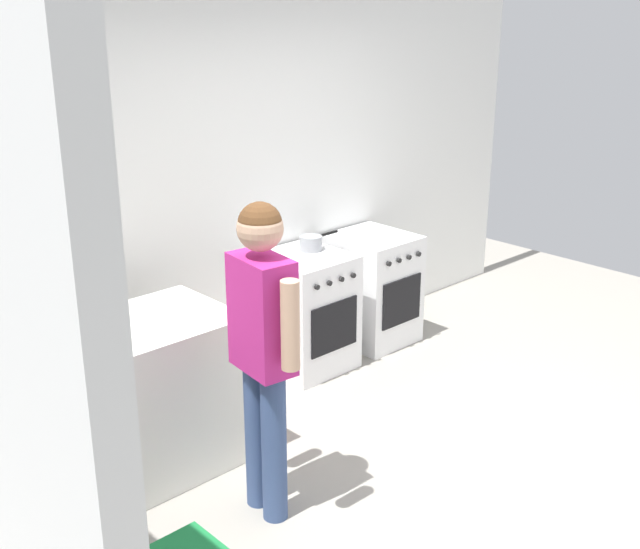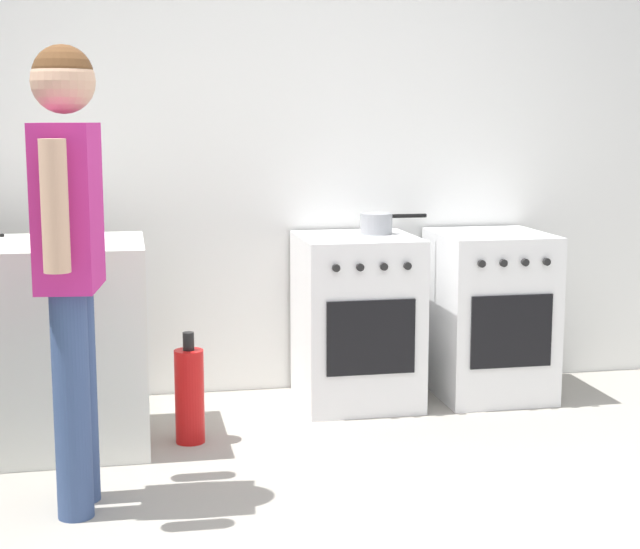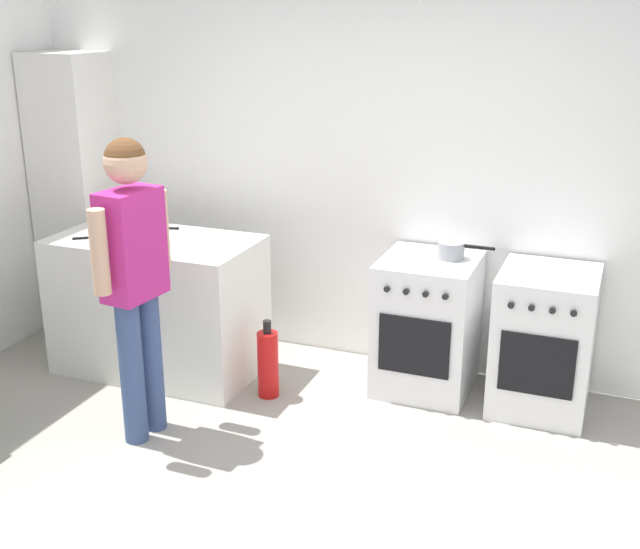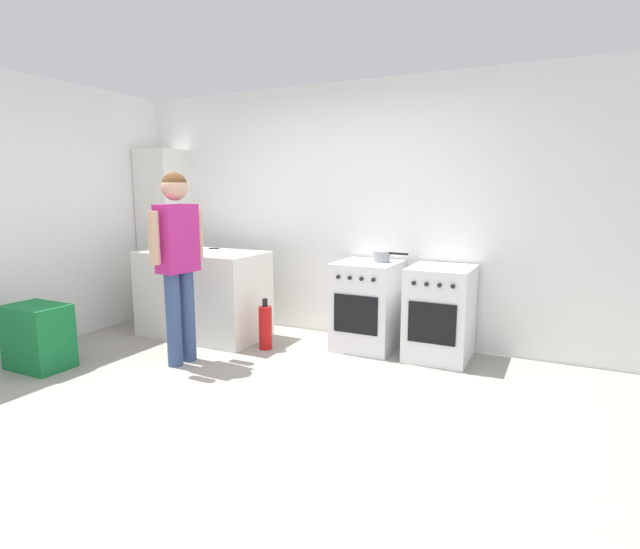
{
  "view_description": "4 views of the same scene",
  "coord_description": "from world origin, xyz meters",
  "px_view_note": "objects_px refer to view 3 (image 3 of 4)",
  "views": [
    {
      "loc": [
        -3.23,
        -2.39,
        2.59
      ],
      "look_at": [
        -0.2,
        0.84,
        1.03
      ],
      "focal_mm": 45.0,
      "sensor_mm": 36.0,
      "label": 1
    },
    {
      "loc": [
        -0.76,
        -3.13,
        1.42
      ],
      "look_at": [
        -0.02,
        0.67,
        0.81
      ],
      "focal_mm": 55.0,
      "sensor_mm": 36.0,
      "label": 2
    },
    {
      "loc": [
        1.42,
        -2.95,
        2.32
      ],
      "look_at": [
        -0.07,
        0.82,
        0.94
      ],
      "focal_mm": 45.0,
      "sensor_mm": 36.0,
      "label": 3
    },
    {
      "loc": [
        2.03,
        -2.87,
        1.52
      ],
      "look_at": [
        0.2,
        0.84,
        0.83
      ],
      "focal_mm": 28.0,
      "sensor_mm": 36.0,
      "label": 4
    }
  ],
  "objects_px": {
    "oven_left": "(427,324)",
    "knife_chef": "(116,238)",
    "knife_utility": "(121,223)",
    "knife_paring": "(87,238)",
    "knife_carving": "(156,228)",
    "oven_right": "(544,341)",
    "person": "(133,264)",
    "fire_extinguisher": "(268,363)",
    "pot": "(452,250)",
    "larder_cabinet": "(77,195)"
  },
  "relations": [
    {
      "from": "oven_left",
      "to": "knife_chef",
      "type": "height_order",
      "value": "knife_chef"
    },
    {
      "from": "knife_utility",
      "to": "knife_paring",
      "type": "xyz_separation_m",
      "value": [
        0.01,
        -0.38,
        0.0
      ]
    },
    {
      "from": "knife_carving",
      "to": "knife_paring",
      "type": "distance_m",
      "value": 0.46
    },
    {
      "from": "oven_left",
      "to": "oven_right",
      "type": "bearing_deg",
      "value": -0.0
    },
    {
      "from": "knife_chef",
      "to": "knife_utility",
      "type": "bearing_deg",
      "value": 119.28
    },
    {
      "from": "knife_utility",
      "to": "person",
      "type": "xyz_separation_m",
      "value": [
        0.78,
        -1.0,
        0.11
      ]
    },
    {
      "from": "knife_carving",
      "to": "person",
      "type": "bearing_deg",
      "value": -63.41
    },
    {
      "from": "knife_utility",
      "to": "fire_extinguisher",
      "type": "height_order",
      "value": "knife_utility"
    },
    {
      "from": "knife_carving",
      "to": "knife_chef",
      "type": "height_order",
      "value": "same"
    },
    {
      "from": "pot",
      "to": "knife_carving",
      "type": "xyz_separation_m",
      "value": [
        -1.93,
        -0.23,
        0.0
      ]
    },
    {
      "from": "oven_left",
      "to": "fire_extinguisher",
      "type": "height_order",
      "value": "oven_left"
    },
    {
      "from": "oven_left",
      "to": "knife_carving",
      "type": "height_order",
      "value": "knife_carving"
    },
    {
      "from": "pot",
      "to": "knife_paring",
      "type": "xyz_separation_m",
      "value": [
        -2.21,
        -0.59,
        0.0
      ]
    },
    {
      "from": "oven_left",
      "to": "knife_paring",
      "type": "xyz_separation_m",
      "value": [
        -2.09,
        -0.54,
        0.48
      ]
    },
    {
      "from": "oven_right",
      "to": "larder_cabinet",
      "type": "bearing_deg",
      "value": 178.26
    },
    {
      "from": "oven_left",
      "to": "knife_utility",
      "type": "distance_m",
      "value": 2.16
    },
    {
      "from": "oven_left",
      "to": "fire_extinguisher",
      "type": "relative_size",
      "value": 1.7
    },
    {
      "from": "knife_utility",
      "to": "fire_extinguisher",
      "type": "distance_m",
      "value": 1.45
    },
    {
      "from": "oven_right",
      "to": "fire_extinguisher",
      "type": "xyz_separation_m",
      "value": [
        -1.58,
        -0.48,
        -0.21
      ]
    },
    {
      "from": "knife_chef",
      "to": "person",
      "type": "xyz_separation_m",
      "value": [
        0.61,
        -0.69,
        0.11
      ]
    },
    {
      "from": "oven_left",
      "to": "pot",
      "type": "bearing_deg",
      "value": 26.62
    },
    {
      "from": "pot",
      "to": "knife_paring",
      "type": "height_order",
      "value": "pot"
    },
    {
      "from": "oven_left",
      "to": "knife_utility",
      "type": "bearing_deg",
      "value": -175.78
    },
    {
      "from": "knife_paring",
      "to": "oven_left",
      "type": "bearing_deg",
      "value": 14.35
    },
    {
      "from": "pot",
      "to": "person",
      "type": "bearing_deg",
      "value": -139.89
    },
    {
      "from": "oven_right",
      "to": "pot",
      "type": "relative_size",
      "value": 2.48
    },
    {
      "from": "oven_left",
      "to": "larder_cabinet",
      "type": "relative_size",
      "value": 0.42
    },
    {
      "from": "knife_chef",
      "to": "person",
      "type": "bearing_deg",
      "value": -48.67
    },
    {
      "from": "fire_extinguisher",
      "to": "larder_cabinet",
      "type": "distance_m",
      "value": 2.03
    },
    {
      "from": "oven_right",
      "to": "fire_extinguisher",
      "type": "bearing_deg",
      "value": -163.13
    },
    {
      "from": "knife_paring",
      "to": "fire_extinguisher",
      "type": "height_order",
      "value": "knife_paring"
    },
    {
      "from": "knife_carving",
      "to": "knife_chef",
      "type": "distance_m",
      "value": 0.31
    },
    {
      "from": "knife_chef",
      "to": "knife_carving",
      "type": "bearing_deg",
      "value": 67.64
    },
    {
      "from": "fire_extinguisher",
      "to": "pot",
      "type": "bearing_deg",
      "value": 28.53
    },
    {
      "from": "oven_left",
      "to": "person",
      "type": "bearing_deg",
      "value": -138.88
    },
    {
      "from": "oven_left",
      "to": "pot",
      "type": "xyz_separation_m",
      "value": [
        0.12,
        0.06,
        0.48
      ]
    },
    {
      "from": "fire_extinguisher",
      "to": "knife_chef",
      "type": "bearing_deg",
      "value": 179.09
    },
    {
      "from": "knife_paring",
      "to": "knife_chef",
      "type": "xyz_separation_m",
      "value": [
        0.17,
        0.07,
        -0.0
      ]
    },
    {
      "from": "knife_carving",
      "to": "knife_paring",
      "type": "relative_size",
      "value": 1.73
    },
    {
      "from": "pot",
      "to": "knife_utility",
      "type": "xyz_separation_m",
      "value": [
        -2.22,
        -0.21,
        0.0
      ]
    },
    {
      "from": "knife_chef",
      "to": "pot",
      "type": "bearing_deg",
      "value": 14.26
    },
    {
      "from": "knife_utility",
      "to": "larder_cabinet",
      "type": "bearing_deg",
      "value": 154.94
    },
    {
      "from": "oven_left",
      "to": "knife_chef",
      "type": "distance_m",
      "value": 2.04
    },
    {
      "from": "knife_carving",
      "to": "knife_chef",
      "type": "relative_size",
      "value": 1.04
    },
    {
      "from": "oven_right",
      "to": "oven_left",
      "type": "bearing_deg",
      "value": 180.0
    },
    {
      "from": "pot",
      "to": "knife_carving",
      "type": "height_order",
      "value": "pot"
    },
    {
      "from": "larder_cabinet",
      "to": "pot",
      "type": "bearing_deg",
      "value": -0.89
    },
    {
      "from": "knife_chef",
      "to": "larder_cabinet",
      "type": "distance_m",
      "value": 0.92
    },
    {
      "from": "oven_right",
      "to": "knife_paring",
      "type": "height_order",
      "value": "knife_paring"
    },
    {
      "from": "oven_left",
      "to": "knife_utility",
      "type": "relative_size",
      "value": 3.38
    }
  ]
}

